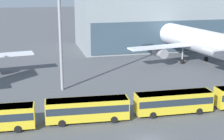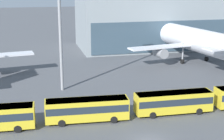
# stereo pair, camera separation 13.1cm
# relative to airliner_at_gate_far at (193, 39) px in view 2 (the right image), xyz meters

# --- Properties ---
(airliner_at_gate_far) EXTENTS (34.40, 36.88, 15.45)m
(airliner_at_gate_far) POSITION_rel_airliner_at_gate_far_xyz_m (0.00, 0.00, 0.00)
(airliner_at_gate_far) COLOR silver
(airliner_at_gate_far) RESTS_ON ground_plane
(shuttle_bus_1) EXTENTS (11.62, 3.32, 3.27)m
(shuttle_bus_1) POSITION_rel_airliner_at_gate_far_xyz_m (-30.63, -30.07, -3.53)
(shuttle_bus_1) COLOR gold
(shuttle_bus_1) RESTS_ON ground_plane
(shuttle_bus_2) EXTENTS (11.54, 2.91, 3.27)m
(shuttle_bus_2) POSITION_rel_airliner_at_gate_far_xyz_m (-17.81, -30.12, -3.53)
(shuttle_bus_2) COLOR gold
(shuttle_bus_2) RESTS_ON ground_plane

